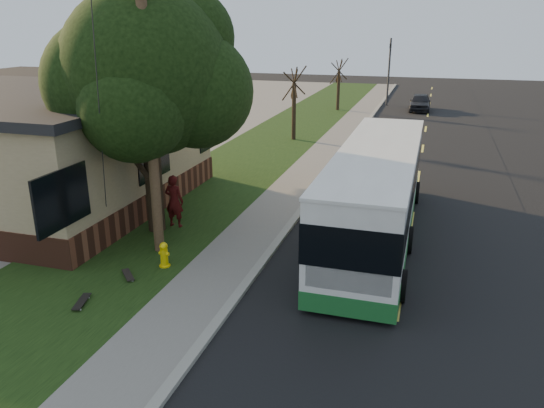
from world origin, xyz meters
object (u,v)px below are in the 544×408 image
(bare_tree_near, at_px, (294,104))
(bare_tree_far, at_px, (338,85))
(leafy_tree, at_px, (149,75))
(skateboarder, at_px, (174,201))
(traffic_signal, at_px, (389,67))
(utility_pole, at_px, (148,101))
(skateboard_spare, at_px, (128,275))
(transit_bus, at_px, (376,191))
(dumpster, at_px, (38,190))
(fire_hydrant, at_px, (164,255))
(skateboard_main, at_px, (82,302))
(distant_car, at_px, (420,102))

(bare_tree_near, bearing_deg, bare_tree_far, 87.61)
(leafy_tree, distance_m, skateboarder, 4.22)
(traffic_signal, bearing_deg, utility_pole, -96.58)
(leafy_tree, bearing_deg, bare_tree_far, 87.55)
(bare_tree_far, distance_m, skateboard_spare, 30.96)
(transit_bus, distance_m, dumpster, 12.42)
(fire_hydrant, relative_size, skateboard_main, 0.85)
(leafy_tree, xyz_separation_m, skateboarder, (0.43, 0.31, -4.19))
(transit_bus, xyz_separation_m, dumpster, (-12.36, -0.88, -0.82))
(traffic_signal, bearing_deg, distant_car, -36.98)
(utility_pole, height_order, skateboard_spare, utility_pole)
(bare_tree_near, relative_size, traffic_signal, 0.78)
(skateboarder, xyz_separation_m, dumpster, (-5.76, 0.25, -0.20))
(skateboard_main, xyz_separation_m, dumpster, (-5.94, 5.75, 0.65))
(skateboard_spare, bearing_deg, bare_tree_near, 90.76)
(dumpster, bearing_deg, bare_tree_far, 76.36)
(fire_hydrant, xyz_separation_m, leafy_tree, (-1.57, 2.65, 4.73))
(bare_tree_near, xyz_separation_m, distant_car, (6.79, 13.90, -1.48))
(fire_hydrant, height_order, leafy_tree, leafy_tree)
(skateboard_main, bearing_deg, skateboarder, 91.90)
(bare_tree_far, height_order, dumpster, bare_tree_far)
(distant_car, bearing_deg, bare_tree_near, -116.16)
(traffic_signal, distance_m, transit_bus, 30.04)
(utility_pole, xyz_separation_m, skateboard_main, (-0.25, -3.53, -4.50))
(skateboarder, bearing_deg, distant_car, -101.50)
(bare_tree_near, height_order, transit_bus, bare_tree_near)
(transit_bus, relative_size, skateboard_spare, 15.52)
(utility_pole, xyz_separation_m, distant_car, (6.59, 30.91, -3.96))
(transit_bus, bearing_deg, skateboarder, -170.33)
(utility_pole, bearing_deg, bare_tree_near, 90.66)
(leafy_tree, distance_m, traffic_signal, 31.76)
(skateboarder, bearing_deg, fire_hydrant, 113.24)
(dumpster, bearing_deg, fire_hydrant, -24.96)
(utility_pole, xyz_separation_m, transit_bus, (6.17, 3.10, -3.03))
(bare_tree_far, xyz_separation_m, distant_car, (6.29, 1.90, -1.33))
(fire_hydrant, relative_size, distant_car, 0.19)
(bare_tree_far, bearing_deg, bare_tree_near, -92.39)
(leafy_tree, height_order, transit_bus, leafy_tree)
(leafy_tree, xyz_separation_m, dumpster, (-5.33, 0.56, -4.39))
(distant_car, bearing_deg, dumpster, -114.16)
(fire_hydrant, height_order, skateboard_spare, fire_hydrant)
(fire_hydrant, bearing_deg, transit_bus, 36.81)
(transit_bus, relative_size, distant_car, 2.80)
(bare_tree_near, distance_m, skateboard_main, 20.64)
(bare_tree_far, relative_size, skateboard_main, 4.65)
(transit_bus, distance_m, skateboard_main, 9.35)
(leafy_tree, height_order, traffic_signal, leafy_tree)
(skateboard_main, distance_m, dumpster, 8.29)
(leafy_tree, distance_m, dumpster, 6.93)
(bare_tree_near, relative_size, distant_car, 1.09)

